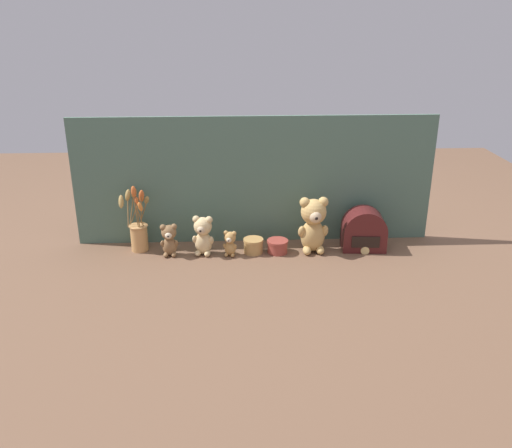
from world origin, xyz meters
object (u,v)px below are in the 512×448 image
object	(u,v)px
teddy_bear_large	(313,224)
flower_vase	(138,229)
teddy_bear_medium	(203,235)
decorative_tin_tall	(277,246)
vintage_radio	(364,232)
teddy_bear_tiny	(230,243)
decorative_tin_short	(253,246)
teddy_bear_small	(169,239)

from	to	relation	value
teddy_bear_large	flower_vase	bearing A→B (deg)	176.08
teddy_bear_medium	decorative_tin_tall	size ratio (longest dim) A/B	1.92
flower_vase	vintage_radio	xyz separation A→B (m)	(1.08, -0.03, -0.02)
teddy_bear_tiny	decorative_tin_short	bearing A→B (deg)	13.35
decorative_tin_tall	vintage_radio	bearing A→B (deg)	3.81
flower_vase	decorative_tin_tall	distance (m)	0.67
teddy_bear_medium	teddy_bear_small	bearing A→B (deg)	-177.80
teddy_bear_small	decorative_tin_short	distance (m)	0.40
teddy_bear_medium	decorative_tin_short	distance (m)	0.25
teddy_bear_medium	teddy_bear_small	distance (m)	0.16
teddy_bear_medium	decorative_tin_tall	world-z (taller)	teddy_bear_medium
teddy_bear_small	teddy_bear_tiny	world-z (taller)	teddy_bear_small
teddy_bear_tiny	decorative_tin_short	distance (m)	0.12
teddy_bear_medium	vintage_radio	xyz separation A→B (m)	(0.77, 0.03, -0.02)
decorative_tin_tall	teddy_bear_tiny	bearing A→B (deg)	-174.14
teddy_bear_tiny	decorative_tin_tall	distance (m)	0.23
teddy_bear_large	decorative_tin_short	xyz separation A→B (m)	(-0.28, -0.00, -0.11)
teddy_bear_small	teddy_bear_large	bearing A→B (deg)	1.10
vintage_radio	teddy_bear_medium	bearing A→B (deg)	-177.80
teddy_bear_medium	decorative_tin_short	size ratio (longest dim) A/B	2.03
teddy_bear_tiny	flower_vase	bearing A→B (deg)	168.93
teddy_bear_medium	teddy_bear_tiny	world-z (taller)	teddy_bear_medium
teddy_bear_medium	decorative_tin_short	bearing A→B (deg)	1.15
vintage_radio	flower_vase	bearing A→B (deg)	178.18
teddy_bear_medium	flower_vase	xyz separation A→B (m)	(-0.31, 0.06, 0.01)
flower_vase	decorative_tin_short	size ratio (longest dim) A/B	3.51
decorative_tin_tall	teddy_bear_small	bearing A→B (deg)	-179.13
teddy_bear_large	decorative_tin_tall	xyz separation A→B (m)	(-0.17, -0.01, -0.11)
teddy_bear_medium	flower_vase	bearing A→B (deg)	168.37
vintage_radio	decorative_tin_short	distance (m)	0.54
decorative_tin_short	teddy_bear_tiny	bearing A→B (deg)	-166.65
teddy_bear_medium	decorative_tin_short	xyz separation A→B (m)	(0.24, 0.00, -0.06)
teddy_bear_large	vintage_radio	xyz separation A→B (m)	(0.25, 0.02, -0.06)
vintage_radio	decorative_tin_tall	xyz separation A→B (m)	(-0.42, -0.03, -0.05)
teddy_bear_small	teddy_bear_medium	bearing A→B (deg)	2.20
vintage_radio	teddy_bear_small	bearing A→B (deg)	-177.80
teddy_bear_large	vintage_radio	world-z (taller)	teddy_bear_large
flower_vase	decorative_tin_short	distance (m)	0.56
teddy_bear_tiny	teddy_bear_medium	bearing A→B (deg)	170.33
decorative_tin_short	vintage_radio	bearing A→B (deg)	2.66
teddy_bear_medium	teddy_bear_large	bearing A→B (deg)	0.77
teddy_bear_large	teddy_bear_small	xyz separation A→B (m)	(-0.68, -0.01, -0.06)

